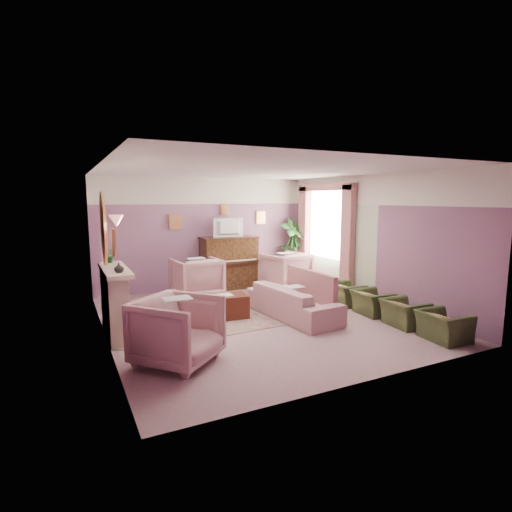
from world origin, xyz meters
name	(u,v)px	position (x,y,z in m)	size (l,w,h in m)	color
floor	(258,318)	(0.00, 0.00, 0.00)	(5.50, 6.00, 0.01)	gray
ceiling	(258,170)	(0.00, 0.00, 2.80)	(5.50, 6.00, 0.01)	silver
wall_back	(206,234)	(0.00, 3.00, 1.40)	(5.50, 0.02, 2.80)	#6D4F71
wall_front	(369,272)	(0.00, -3.00, 1.40)	(5.50, 0.02, 2.80)	#6D4F71
wall_left	(103,255)	(-2.75, 0.00, 1.40)	(0.02, 6.00, 2.80)	#6D4F71
wall_right	(371,240)	(2.75, 0.00, 1.40)	(0.02, 6.00, 2.80)	#6D4F71
picture_rail_band	(205,191)	(0.00, 2.99, 2.47)	(5.50, 0.01, 0.65)	silver
stripe_panel	(334,248)	(2.73, 1.30, 1.07)	(0.01, 3.00, 2.15)	beige
fireplace_surround	(114,304)	(-2.59, 0.20, 0.55)	(0.30, 1.40, 1.10)	beige
fireplace_inset	(121,311)	(-2.49, 0.20, 0.40)	(0.18, 0.72, 0.68)	black
fire_ember	(124,321)	(-2.45, 0.20, 0.22)	(0.06, 0.54, 0.10)	#FF6110
mantel_shelf	(115,270)	(-2.56, 0.20, 1.12)	(0.40, 1.55, 0.07)	beige
hearth	(128,333)	(-2.39, 0.20, 0.01)	(0.55, 1.50, 0.02)	beige
mirror_frame	(103,229)	(-2.70, 0.20, 1.80)	(0.04, 0.72, 1.20)	tan
mirror_glass	(105,229)	(-2.67, 0.20, 1.80)	(0.01, 0.60, 1.06)	white
sconce_shade	(116,221)	(-2.62, -0.85, 1.98)	(0.20, 0.20, 0.16)	#FD8F84
piano	(229,263)	(0.50, 2.68, 0.65)	(1.40, 0.60, 1.30)	#372010
piano_keyshelf	(234,262)	(0.50, 2.33, 0.72)	(1.30, 0.12, 0.06)	#372010
piano_keys	(234,261)	(0.50, 2.33, 0.76)	(1.20, 0.08, 0.02)	beige
piano_top	(229,237)	(0.50, 2.68, 1.31)	(1.45, 0.65, 0.04)	#372010
television	(229,226)	(0.50, 2.63, 1.60)	(0.80, 0.12, 0.48)	black
print_back_left	(175,222)	(-0.80, 2.96, 1.72)	(0.30, 0.03, 0.38)	tan
print_back_right	(261,218)	(1.55, 2.96, 1.78)	(0.26, 0.03, 0.34)	tan
print_back_mid	(224,210)	(0.50, 2.96, 2.00)	(0.22, 0.03, 0.26)	tan
print_left_wall	(114,242)	(-2.71, -1.20, 1.72)	(0.03, 0.28, 0.36)	tan
window_blind	(327,222)	(2.70, 1.55, 1.70)	(0.03, 1.40, 1.80)	beige
curtain_left	(348,242)	(2.62, 0.63, 1.30)	(0.16, 0.34, 2.60)	#9F5E61
curtain_right	(304,235)	(2.62, 2.47, 1.30)	(0.16, 0.34, 2.60)	#9F5E61
pelmet	(325,187)	(2.62, 1.55, 2.56)	(0.16, 2.20, 0.16)	#9F5E61
mantel_plant	(111,255)	(-2.55, 0.75, 1.29)	(0.16, 0.16, 0.28)	#204F1E
mantel_vase	(119,268)	(-2.55, -0.30, 1.23)	(0.16, 0.16, 0.16)	silver
area_rug	(227,318)	(-0.55, 0.25, 0.01)	(2.50, 1.80, 0.01)	#9A7368
coffee_table	(221,307)	(-0.65, 0.30, 0.23)	(1.00, 0.50, 0.45)	#451C10
table_paper	(223,295)	(-0.60, 0.30, 0.46)	(0.35, 0.28, 0.01)	silver
sofa	(293,296)	(0.63, -0.23, 0.43)	(0.70, 2.11, 0.85)	#BD8C8D
sofa_throw	(310,285)	(1.03, -0.23, 0.60)	(0.11, 1.60, 0.59)	#9F5E61
floral_armchair_left	(197,276)	(-0.57, 2.05, 0.52)	(1.00, 1.00, 1.05)	#BD8C8D
floral_armchair_right	(285,269)	(1.72, 1.93, 0.52)	(1.00, 1.00, 1.05)	#BD8C8D
floral_armchair_front	(178,327)	(-1.95, -1.40, 0.52)	(1.00, 1.00, 1.05)	#BD8C8D
olive_chair_a	(444,321)	(2.15, -2.40, 0.32)	(0.51, 0.73, 0.63)	#394623
olive_chair_b	(405,309)	(2.15, -1.58, 0.32)	(0.51, 0.73, 0.63)	#394623
olive_chair_c	(373,299)	(2.15, -0.76, 0.32)	(0.51, 0.73, 0.63)	#394623
olive_chair_d	(346,290)	(2.15, 0.06, 0.32)	(0.51, 0.73, 0.63)	#394623
side_table	(289,270)	(2.24, 2.61, 0.35)	(0.52, 0.52, 0.70)	silver
side_plant_big	(289,251)	(2.24, 2.61, 0.87)	(0.30, 0.30, 0.34)	#204F1E
side_plant_small	(295,252)	(2.36, 2.51, 0.84)	(0.16, 0.16, 0.28)	#204F1E
palm_pot	(293,276)	(2.37, 2.63, 0.17)	(0.34, 0.34, 0.34)	brown
palm_plant	(293,244)	(2.37, 2.63, 1.06)	(0.76, 0.76, 1.44)	#204F1E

